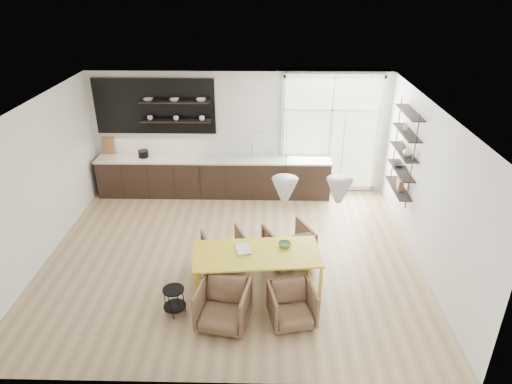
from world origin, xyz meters
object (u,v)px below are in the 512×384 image
object	(u,v)px
armchair_front_left	(223,305)
wire_stool	(174,298)
armchair_back_left	(225,250)
armchair_back_right	(288,245)
dining_table	(257,256)
armchair_front_right	(292,305)

from	to	relation	value
armchair_front_left	wire_stool	distance (m)	0.83
armchair_back_left	armchair_back_right	size ratio (longest dim) A/B	0.92
armchair_back_left	wire_stool	size ratio (longest dim) A/B	1.59
armchair_back_left	wire_stool	bearing A→B (deg)	40.54
dining_table	wire_stool	world-z (taller)	dining_table
dining_table	armchair_front_left	world-z (taller)	dining_table
armchair_back_right	dining_table	bearing A→B (deg)	32.83
armchair_front_right	wire_stool	distance (m)	1.86
armchair_back_right	armchair_front_left	xyz separation A→B (m)	(-1.06, -1.71, -0.01)
wire_stool	armchair_front_left	bearing A→B (deg)	-16.18
armchair_back_left	armchair_front_right	bearing A→B (deg)	105.96
armchair_back_left	armchair_front_right	world-z (taller)	armchair_back_left
dining_table	wire_stool	bearing A→B (deg)	-161.13
dining_table	armchair_front_right	bearing A→B (deg)	-59.30
armchair_back_left	armchair_back_right	xyz separation A→B (m)	(1.17, 0.15, 0.03)
armchair_front_left	wire_stool	world-z (taller)	armchair_front_left
armchair_front_left	armchair_front_right	xyz separation A→B (m)	(1.05, 0.07, -0.04)
dining_table	armchair_front_left	bearing A→B (deg)	-126.76
armchair_front_right	armchair_front_left	bearing A→B (deg)	172.14
armchair_back_left	dining_table	bearing A→B (deg)	107.59
wire_stool	armchair_back_left	bearing A→B (deg)	62.58
armchair_front_left	wire_stool	size ratio (longest dim) A/B	1.69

